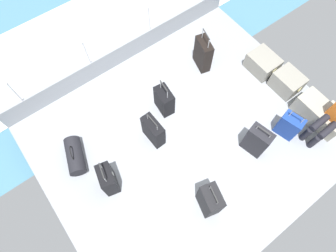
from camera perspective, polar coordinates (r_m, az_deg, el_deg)
name	(u,v)px	position (r m, az deg, el deg)	size (l,w,h in m)	color
ground_plane	(188,137)	(5.22, 4.16, -2.14)	(4.40, 5.20, 0.06)	gray
gunwale_port	(123,53)	(5.96, -9.17, 14.46)	(0.06, 5.20, 0.45)	gray
railing_port	(118,33)	(5.55, -10.04, 18.09)	(0.04, 4.20, 1.02)	silver
sea_wake	(94,30)	(7.30, -14.85, 18.29)	(12.00, 12.00, 0.01)	teal
cargo_crate_0	(263,63)	(6.10, 18.66, 11.99)	(0.62, 0.47, 0.35)	gray
cargo_crate_1	(287,82)	(5.98, 23.06, 8.22)	(0.57, 0.44, 0.38)	gray
cargo_crate_2	(311,107)	(5.84, 27.03, 3.47)	(0.56, 0.41, 0.41)	gray
cargo_crate_3	(330,121)	(5.89, 30.08, 0.86)	(0.53, 0.48, 0.36)	#9E9989
passenger_seated	(335,117)	(5.50, 30.77, 1.54)	(0.34, 0.66, 1.06)	orange
suitcase_0	(257,141)	(5.00, 17.56, -2.89)	(0.43, 0.30, 0.78)	black
suitcase_1	(153,131)	(4.90, -3.00, -1.01)	(0.45, 0.22, 0.73)	black
suitcase_2	(164,101)	(5.19, -0.77, 5.20)	(0.42, 0.28, 0.78)	black
suitcase_3	(203,54)	(5.77, 7.10, 14.31)	(0.47, 0.30, 0.89)	black
suitcase_4	(108,179)	(4.70, -12.07, -10.55)	(0.42, 0.31, 0.82)	black
suitcase_5	(210,201)	(4.52, 8.47, -14.75)	(0.44, 0.34, 0.83)	black
suitcase_6	(289,126)	(5.41, 23.35, 0.07)	(0.41, 0.31, 0.69)	navy
duffel_bag	(75,156)	(5.14, -18.38, -5.77)	(0.71, 0.48, 0.42)	black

